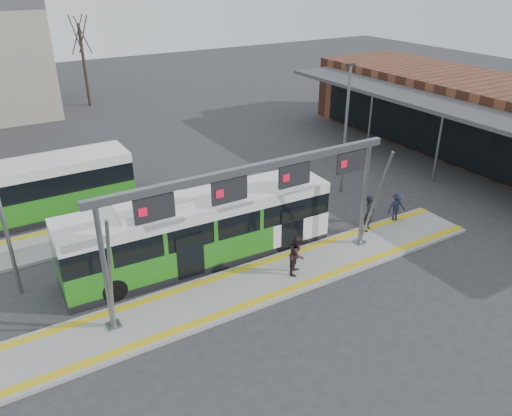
{
  "coord_description": "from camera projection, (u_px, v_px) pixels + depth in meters",
  "views": [
    {
      "loc": [
        -9.52,
        -15.04,
        12.23
      ],
      "look_at": [
        1.29,
        3.0,
        1.93
      ],
      "focal_mm": 35.0,
      "sensor_mm": 36.0,
      "label": 1
    }
  ],
  "objects": [
    {
      "name": "ground",
      "position": [
        266.0,
        282.0,
        21.36
      ],
      "size": [
        120.0,
        120.0,
        0.0
      ],
      "primitive_type": "plane",
      "color": "#2D2D30",
      "rests_on": "ground"
    },
    {
      "name": "platform_main",
      "position": [
        266.0,
        280.0,
        21.33
      ],
      "size": [
        22.0,
        3.0,
        0.15
      ],
      "primitive_type": "cube",
      "color": "gray",
      "rests_on": "ground"
    },
    {
      "name": "platform_second",
      "position": [
        118.0,
        227.0,
        25.64
      ],
      "size": [
        20.0,
        3.0,
        0.15
      ],
      "primitive_type": "cube",
      "color": "gray",
      "rests_on": "ground"
    },
    {
      "name": "tactile_main",
      "position": [
        266.0,
        278.0,
        21.29
      ],
      "size": [
        22.0,
        2.65,
        0.02
      ],
      "color": "gold",
      "rests_on": "platform_main"
    },
    {
      "name": "tactile_second",
      "position": [
        111.0,
        217.0,
        26.49
      ],
      "size": [
        20.0,
        0.35,
        0.02
      ],
      "color": "gold",
      "rests_on": "platform_second"
    },
    {
      "name": "gantry",
      "position": [
        256.0,
        190.0,
        19.5
      ],
      "size": [
        13.0,
        1.68,
        5.2
      ],
      "color": "slate",
      "rests_on": "platform_main"
    },
    {
      "name": "station_building",
      "position": [
        511.0,
        125.0,
        33.4
      ],
      "size": [
        11.5,
        32.0,
        5.0
      ],
      "color": "brown",
      "rests_on": "ground"
    },
    {
      "name": "hero_bus",
      "position": [
        199.0,
        230.0,
        22.27
      ],
      "size": [
        12.31,
        3.0,
        3.36
      ],
      "rotation": [
        0.0,
        0.0,
        -0.03
      ],
      "color": "black",
      "rests_on": "ground"
    },
    {
      "name": "bg_bus_green",
      "position": [
        9.0,
        196.0,
        25.55
      ],
      "size": [
        12.44,
        2.75,
        3.1
      ],
      "rotation": [
        0.0,
        0.0,
        0.01
      ],
      "color": "black",
      "rests_on": "ground"
    },
    {
      "name": "passenger_a",
      "position": [
        369.0,
        213.0,
        24.78
      ],
      "size": [
        0.82,
        0.72,
        1.89
      ],
      "primitive_type": "imported",
      "rotation": [
        0.0,
        0.0,
        0.48
      ],
      "color": "black",
      "rests_on": "platform_main"
    },
    {
      "name": "passenger_b",
      "position": [
        297.0,
        255.0,
        21.36
      ],
      "size": [
        1.1,
        1.08,
        1.79
      ],
      "primitive_type": "imported",
      "rotation": [
        0.0,
        0.0,
        0.72
      ],
      "color": "#2E1E20",
      "rests_on": "platform_main"
    },
    {
      "name": "passenger_c",
      "position": [
        397.0,
        207.0,
        25.79
      ],
      "size": [
        1.1,
        0.75,
        1.57
      ],
      "primitive_type": "imported",
      "rotation": [
        0.0,
        0.0,
        -0.17
      ],
      "color": "#1B1D31",
      "rests_on": "platform_main"
    },
    {
      "name": "tree_left",
      "position": [
        23.0,
        57.0,
        41.04
      ],
      "size": [
        1.4,
        1.4,
        7.09
      ],
      "color": "#382B21",
      "rests_on": "ground"
    },
    {
      "name": "tree_mid",
      "position": [
        80.0,
        35.0,
        45.13
      ],
      "size": [
        1.4,
        1.4,
        8.47
      ],
      "color": "#382B21",
      "rests_on": "ground"
    },
    {
      "name": "lamp_east",
      "position": [
        346.0,
        127.0,
        28.09
      ],
      "size": [
        0.5,
        0.25,
        7.47
      ],
      "color": "slate",
      "rests_on": "ground"
    }
  ]
}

